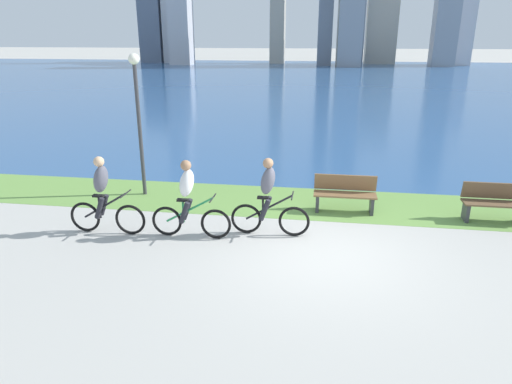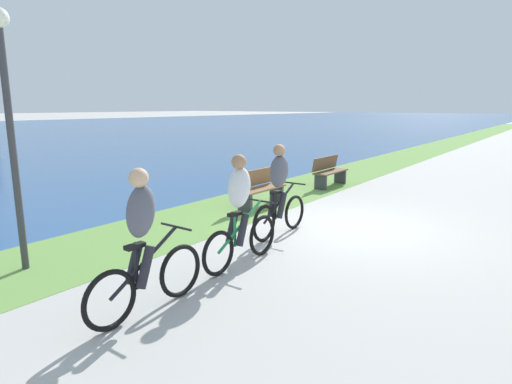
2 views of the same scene
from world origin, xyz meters
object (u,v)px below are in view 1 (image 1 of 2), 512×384
cyclist_trailing (188,200)px  cyclist_distant_rear (104,196)px  lamppost_tall (138,104)px  bench_near_path (496,203)px  cyclist_lead (269,198)px  bench_far_along_path (345,194)px

cyclist_trailing → cyclist_distant_rear: cyclist_distant_rear is taller
cyclist_trailing → lamppost_tall: bearing=128.7°
bench_near_path → lamppost_tall: bearing=176.1°
cyclist_distant_rear → cyclist_lead: bearing=7.2°
cyclist_trailing → bench_far_along_path: 3.90m
cyclist_lead → cyclist_distant_rear: (-3.50, -0.44, 0.00)m
cyclist_distant_rear → bench_far_along_path: cyclist_distant_rear is taller
cyclist_lead → cyclist_distant_rear: size_ratio=0.99×
cyclist_lead → bench_near_path: cyclist_lead is taller
bench_near_path → bench_far_along_path: same height
bench_far_along_path → lamppost_tall: bearing=174.9°
cyclist_trailing → bench_near_path: cyclist_trailing is taller
cyclist_distant_rear → lamppost_tall: bearing=93.4°
cyclist_lead → bench_far_along_path: bearing=44.7°
bench_near_path → cyclist_distant_rear: bearing=-167.1°
bench_far_along_path → lamppost_tall: size_ratio=0.41×
cyclist_lead → bench_far_along_path: 2.38m
cyclist_lead → cyclist_trailing: (-1.64, -0.38, -0.00)m
cyclist_trailing → bench_far_along_path: cyclist_trailing is taller
bench_near_path → cyclist_lead: bearing=-163.3°
cyclist_lead → bench_far_along_path: size_ratio=1.14×
cyclist_trailing → cyclist_distant_rear: 1.85m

